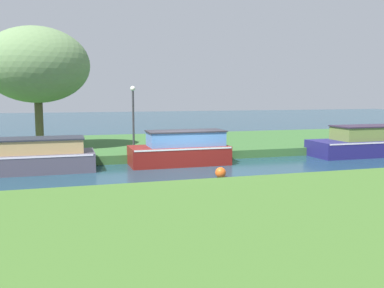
{
  "coord_description": "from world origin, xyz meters",
  "views": [
    {
      "loc": [
        -4.83,
        -16.65,
        3.1
      ],
      "look_at": [
        0.52,
        1.2,
        0.9
      ],
      "focal_mm": 39.16,
      "sensor_mm": 36.0,
      "label": 1
    }
  ],
  "objects": [
    {
      "name": "navy_narrowboat",
      "position": [
        9.96,
        1.2,
        0.65
      ],
      "size": [
        5.87,
        2.14,
        1.54
      ],
      "color": "navy",
      "rests_on": "ground_plane"
    },
    {
      "name": "riverbank_near",
      "position": [
        0.0,
        -9.0,
        0.2
      ],
      "size": [
        72.0,
        10.0,
        0.4
      ],
      "primitive_type": "cube",
      "color": "#406929",
      "rests_on": "ground_plane"
    },
    {
      "name": "willow_tree_left",
      "position": [
        -6.16,
        5.29,
        4.53
      ],
      "size": [
        5.1,
        4.33,
        5.99
      ],
      "color": "brown",
      "rests_on": "riverbank_far"
    },
    {
      "name": "riverbank_far",
      "position": [
        0.0,
        7.0,
        0.2
      ],
      "size": [
        72.0,
        10.0,
        0.4
      ],
      "primitive_type": "cube",
      "color": "#36642F",
      "rests_on": "ground_plane"
    },
    {
      "name": "mooring_post_near",
      "position": [
        0.44,
        2.64,
        0.71
      ],
      "size": [
        0.16,
        0.16,
        0.62
      ],
      "primitive_type": "cylinder",
      "color": "brown",
      "rests_on": "riverbank_far"
    },
    {
      "name": "maroon_barge",
      "position": [
        0.0,
        1.2,
        0.67
      ],
      "size": [
        4.38,
        1.86,
        1.52
      ],
      "color": "maroon",
      "rests_on": "ground_plane"
    },
    {
      "name": "channel_buoy",
      "position": [
        0.6,
        -2.23,
        0.2
      ],
      "size": [
        0.41,
        0.41,
        0.41
      ],
      "primitive_type": "sphere",
      "color": "#E55919",
      "rests_on": "ground_plane"
    },
    {
      "name": "ground_plane",
      "position": [
        0.0,
        0.0,
        0.0
      ],
      "size": [
        120.0,
        120.0,
        0.0
      ],
      "primitive_type": "plane",
      "color": "#1C3D4F"
    },
    {
      "name": "lamp_post",
      "position": [
        -1.79,
        3.29,
        2.34
      ],
      "size": [
        0.24,
        0.24,
        3.11
      ],
      "color": "#333338",
      "rests_on": "riverbank_far"
    }
  ]
}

